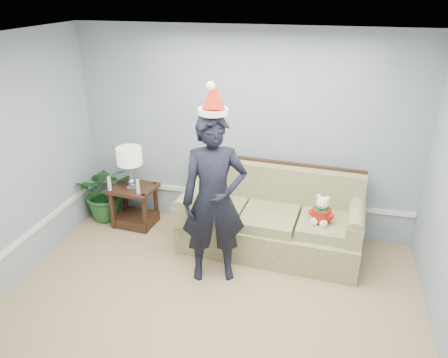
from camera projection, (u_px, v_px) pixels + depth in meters
The scene contains 10 objects.
room_shell at pixel (180, 230), 3.46m from camera, with size 4.54×5.04×2.74m.
wainscot_trim at pixel (122, 233), 5.13m from camera, with size 4.49×4.99×0.06m.
sofa at pixel (271, 221), 5.56m from camera, with size 2.29×1.09×1.05m.
side_table at pixel (135, 210), 6.14m from camera, with size 0.64×0.55×0.58m.
table_lamp at pixel (129, 158), 5.75m from camera, with size 0.33×0.33×0.60m.
candle_pair at pixel (123, 186), 5.81m from camera, with size 0.47×0.05×0.20m.
houseplant at pixel (106, 191), 6.23m from camera, with size 0.76×0.66×0.84m, color #205626.
man at pixel (214, 200), 4.75m from camera, with size 0.71×0.47×1.95m, color black.
santa_hat at pixel (213, 99), 4.31m from camera, with size 0.36×0.39×0.35m.
teddy_bear at pixel (322, 213), 5.11m from camera, with size 0.26×0.27×0.36m.
Camera 1 is at (1.07, -2.81, 3.14)m, focal length 35.00 mm.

